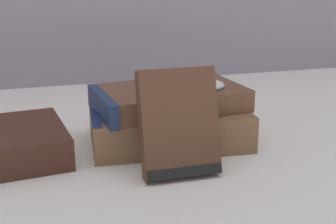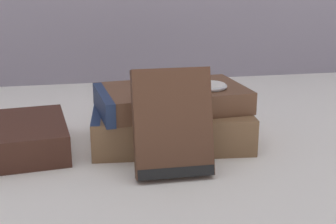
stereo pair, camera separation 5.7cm
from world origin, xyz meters
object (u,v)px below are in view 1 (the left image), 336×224
book_flat_top (165,99)px  reading_glasses (118,113)px  book_flat_bottom (165,126)px  book_leaning_front (179,127)px  pocket_watch (208,86)px

book_flat_top → reading_glasses: size_ratio=2.29×
book_flat_bottom → book_flat_top: book_flat_top is taller
book_leaning_front → reading_glasses: bearing=96.2°
pocket_watch → reading_glasses: size_ratio=0.56×
book_flat_top → book_leaning_front: bearing=-103.0°
book_flat_bottom → pocket_watch: bearing=-10.8°
book_flat_bottom → book_leaning_front: (-0.01, -0.10, 0.03)m
pocket_watch → book_leaning_front: bearing=-128.4°
book_flat_bottom → reading_glasses: (-0.04, 0.15, -0.02)m
book_flat_bottom → pocket_watch: (0.06, -0.02, 0.06)m
book_flat_bottom → reading_glasses: book_flat_bottom is taller
book_leaning_front → reading_glasses: 0.26m
book_flat_top → book_leaning_front: size_ratio=1.65×
book_flat_bottom → reading_glasses: bearing=109.9°
reading_glasses → book_flat_top: bearing=-78.7°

